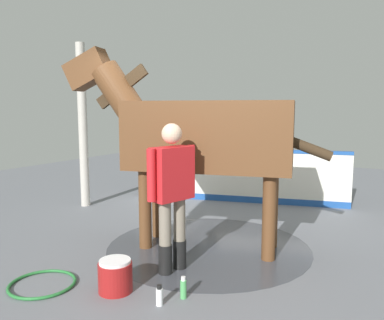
{
  "coord_description": "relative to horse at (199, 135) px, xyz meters",
  "views": [
    {
      "loc": [
        4.49,
        2.31,
        1.77
      ],
      "look_at": [
        0.63,
        0.06,
        1.18
      ],
      "focal_mm": 36.52,
      "sensor_mm": 36.0,
      "label": 1
    }
  ],
  "objects": [
    {
      "name": "ground_plane",
      "position": [
        -0.24,
        0.07,
        -1.46
      ],
      "size": [
        16.0,
        16.0,
        0.02
      ],
      "primitive_type": "cube",
      "color": "slate"
    },
    {
      "name": "wet_patch",
      "position": [
        -0.03,
        0.13,
        -1.44
      ],
      "size": [
        2.6,
        2.6,
        0.0
      ],
      "primitive_type": "cylinder",
      "color": "#42444C",
      "rests_on": "ground"
    },
    {
      "name": "barrier_wall",
      "position": [
        -2.48,
        -0.53,
        -0.98
      ],
      "size": [
        1.13,
        3.92,
        1.02
      ],
      "color": "silver",
      "rests_on": "ground"
    },
    {
      "name": "roof_post_near",
      "position": [
        -0.8,
        -2.82,
        0.01
      ],
      "size": [
        0.16,
        0.16,
        2.91
      ],
      "primitive_type": "cylinder",
      "color": "#B7B2A8",
      "rests_on": "ground"
    },
    {
      "name": "horse",
      "position": [
        0.0,
        0.0,
        0.0
      ],
      "size": [
        1.34,
        3.36,
        2.56
      ],
      "rotation": [
        0.0,
        0.0,
        -1.31
      ],
      "color": "brown",
      "rests_on": "ground"
    },
    {
      "name": "handler",
      "position": [
        0.82,
        0.14,
        -0.52
      ],
      "size": [
        0.64,
        0.33,
        1.62
      ],
      "rotation": [
        0.0,
        0.0,
        1.31
      ],
      "color": "black",
      "rests_on": "ground"
    },
    {
      "name": "wash_bucket",
      "position": [
        1.51,
        -0.08,
        -1.29
      ],
      "size": [
        0.33,
        0.33,
        0.32
      ],
      "color": "maroon",
      "rests_on": "ground"
    },
    {
      "name": "bottle_shampoo",
      "position": [
        1.52,
        0.45,
        -1.36
      ],
      "size": [
        0.06,
        0.06,
        0.19
      ],
      "color": "white",
      "rests_on": "ground"
    },
    {
      "name": "bottle_spray",
      "position": [
        1.3,
        0.57,
        -1.35
      ],
      "size": [
        0.06,
        0.06,
        0.21
      ],
      "color": "#4CA559",
      "rests_on": "ground"
    },
    {
      "name": "hose_coil",
      "position": [
        1.79,
        -0.8,
        -1.43
      ],
      "size": [
        0.66,
        0.66,
        0.03
      ],
      "primitive_type": "torus",
      "color": "#267233",
      "rests_on": "ground"
    }
  ]
}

